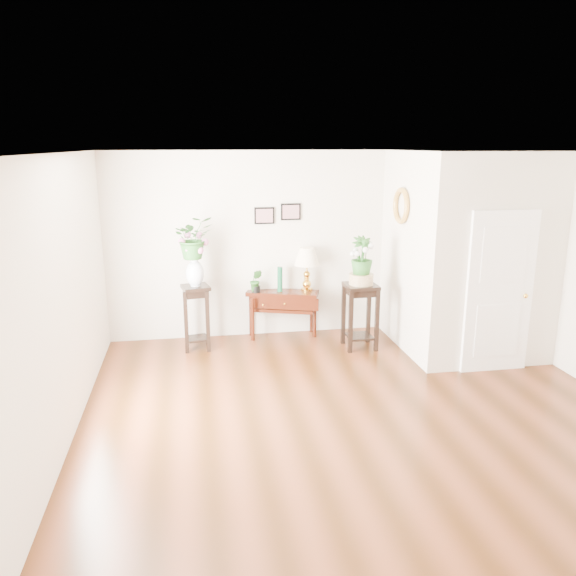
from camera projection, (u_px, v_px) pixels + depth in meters
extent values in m
cube|color=#5E2B16|center=(355.00, 408.00, 6.30)|extent=(6.00, 5.50, 0.02)
cube|color=white|center=(364.00, 152.00, 5.61)|extent=(6.00, 5.50, 0.02)
cube|color=beige|center=(307.00, 244.00, 8.58)|extent=(6.00, 0.02, 2.80)
cube|color=beige|center=(495.00, 401.00, 3.33)|extent=(6.00, 0.02, 2.80)
cube|color=beige|center=(62.00, 301.00, 5.45)|extent=(0.02, 5.50, 2.80)
cube|color=beige|center=(465.00, 251.00, 8.00)|extent=(1.80, 1.95, 2.80)
cube|color=white|center=(499.00, 293.00, 7.13)|extent=(0.90, 0.05, 2.10)
cube|color=black|center=(264.00, 216.00, 8.34)|extent=(0.30, 0.02, 0.25)
cube|color=black|center=(291.00, 212.00, 8.39)|extent=(0.30, 0.02, 0.25)
torus|color=tan|center=(401.00, 206.00, 7.80)|extent=(0.07, 0.51, 0.51)
cube|color=black|center=(283.00, 314.00, 8.60)|extent=(1.13, 0.69, 0.72)
cube|color=gold|center=(307.00, 268.00, 8.48)|extent=(0.49, 0.49, 0.67)
cylinder|color=#114E30|center=(280.00, 280.00, 8.46)|extent=(0.10, 0.10, 0.38)
imported|color=#255D21|center=(256.00, 282.00, 8.40)|extent=(0.21, 0.18, 0.33)
cube|color=black|center=(197.00, 318.00, 8.04)|extent=(0.43, 0.43, 0.94)
imported|color=#255D21|center=(193.00, 237.00, 7.75)|extent=(0.63, 0.58, 0.60)
cube|color=black|center=(360.00, 316.00, 8.10)|extent=(0.46, 0.46, 0.95)
cylinder|color=#CABB85|center=(361.00, 279.00, 7.96)|extent=(0.44, 0.44, 0.15)
imported|color=#255D21|center=(362.00, 256.00, 7.88)|extent=(0.37, 0.37, 0.57)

